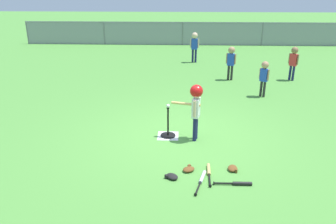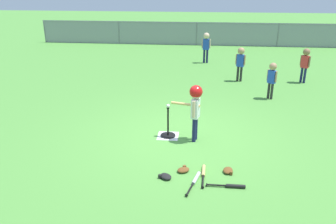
{
  "view_description": "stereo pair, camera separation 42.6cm",
  "coord_description": "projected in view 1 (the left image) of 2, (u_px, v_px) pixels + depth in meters",
  "views": [
    {
      "loc": [
        -0.02,
        -6.48,
        3.1
      ],
      "look_at": [
        -0.29,
        -0.0,
        0.55
      ],
      "focal_mm": 36.01,
      "sensor_mm": 36.0,
      "label": 1
    },
    {
      "loc": [
        0.41,
        -6.45,
        3.1
      ],
      "look_at": [
        -0.29,
        -0.0,
        0.55
      ],
      "focal_mm": 36.01,
      "sensor_mm": 36.0,
      "label": 2
    }
  ],
  "objects": [
    {
      "name": "spare_bat_silver",
      "position": [
        202.0,
        179.0,
        5.56
      ],
      "size": [
        0.23,
        0.69,
        0.06
      ],
      "color": "silver",
      "rests_on": "ground_plane"
    },
    {
      "name": "fielder_deep_left",
      "position": [
        231.0,
        59.0,
        10.94
      ],
      "size": [
        0.31,
        0.22,
        1.11
      ],
      "color": "#262626",
      "rests_on": "ground_plane"
    },
    {
      "name": "batter_child",
      "position": [
        196.0,
        101.0,
        6.71
      ],
      "size": [
        0.63,
        0.33,
        1.19
      ],
      "color": "#191E4C",
      "rests_on": "ground_plane"
    },
    {
      "name": "glove_tossed_aside",
      "position": [
        233.0,
        168.0,
        5.87
      ],
      "size": [
        0.21,
        0.25,
        0.07
      ],
      "color": "brown",
      "rests_on": "ground_plane"
    },
    {
      "name": "ground_plane",
      "position": [
        181.0,
        136.0,
        7.16
      ],
      "size": [
        60.0,
        60.0,
        0.0
      ],
      "primitive_type": "plane",
      "color": "#51933D"
    },
    {
      "name": "glove_by_plate",
      "position": [
        172.0,
        176.0,
        5.63
      ],
      "size": [
        0.27,
        0.27,
        0.07
      ],
      "color": "black",
      "rests_on": "ground_plane"
    },
    {
      "name": "fielder_near_right",
      "position": [
        195.0,
        43.0,
        13.31
      ],
      "size": [
        0.35,
        0.24,
        1.19
      ],
      "color": "#191E4C",
      "rests_on": "ground_plane"
    },
    {
      "name": "spare_bat_wood",
      "position": [
        209.0,
        172.0,
        5.78
      ],
      "size": [
        0.07,
        0.68,
        0.06
      ],
      "color": "#DBB266",
      "rests_on": "ground_plane"
    },
    {
      "name": "glove_near_bats",
      "position": [
        189.0,
        169.0,
        5.85
      ],
      "size": [
        0.27,
        0.26,
        0.07
      ],
      "color": "brown",
      "rests_on": "ground_plane"
    },
    {
      "name": "home_plate",
      "position": [
        168.0,
        136.0,
        7.17
      ],
      "size": [
        0.44,
        0.44,
        0.01
      ],
      "primitive_type": "cube",
      "color": "white",
      "rests_on": "ground_plane"
    },
    {
      "name": "outfield_fence",
      "position": [
        182.0,
        33.0,
        17.01
      ],
      "size": [
        16.06,
        0.06,
        1.15
      ],
      "color": "slate",
      "rests_on": "ground_plane"
    },
    {
      "name": "batting_tee",
      "position": [
        168.0,
        132.0,
        7.13
      ],
      "size": [
        0.32,
        0.32,
        0.65
      ],
      "color": "black",
      "rests_on": "ground_plane"
    },
    {
      "name": "spare_bat_black",
      "position": [
        238.0,
        183.0,
        5.45
      ],
      "size": [
        0.62,
        0.06,
        0.06
      ],
      "color": "black",
      "rests_on": "ground_plane"
    },
    {
      "name": "fielder_deep_center",
      "position": [
        294.0,
        59.0,
        10.9
      ],
      "size": [
        0.26,
        0.24,
        1.11
      ],
      "color": "#191E4C",
      "rests_on": "ground_plane"
    },
    {
      "name": "baseball_on_tee",
      "position": [
        168.0,
        106.0,
        6.92
      ],
      "size": [
        0.07,
        0.07,
        0.07
      ],
      "primitive_type": "sphere",
      "color": "white",
      "rests_on": "batting_tee"
    },
    {
      "name": "fielder_near_left",
      "position": [
        264.0,
        74.0,
        9.36
      ],
      "size": [
        0.23,
        0.23,
        1.02
      ],
      "color": "#262626",
      "rests_on": "ground_plane"
    }
  ]
}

